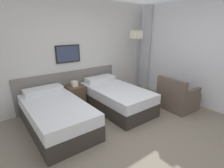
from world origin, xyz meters
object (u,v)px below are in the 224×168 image
object	(u,v)px
nightstand	(75,96)
floor_lamp	(136,41)
bed_near_window	(116,98)
bed_near_door	(56,115)
armchair	(177,98)

from	to	relation	value
nightstand	floor_lamp	size ratio (longest dim) A/B	0.36
floor_lamp	bed_near_window	bearing A→B (deg)	-156.72
bed_near_door	armchair	distance (m)	2.93
floor_lamp	bed_near_door	bearing A→B (deg)	-169.70
bed_near_window	bed_near_door	bearing A→B (deg)	180.00
nightstand	floor_lamp	world-z (taller)	floor_lamp
bed_near_window	floor_lamp	distance (m)	1.82
bed_near_window	armchair	world-z (taller)	armchair
bed_near_window	floor_lamp	bearing A→B (deg)	23.28
floor_lamp	armchair	distance (m)	1.97
bed_near_window	nightstand	xyz separation A→B (m)	(-0.77, 0.71, 0.00)
bed_near_door	armchair	world-z (taller)	armchair
armchair	floor_lamp	bearing A→B (deg)	6.57
floor_lamp	armchair	bearing A→B (deg)	-86.20
bed_near_door	floor_lamp	distance (m)	3.03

